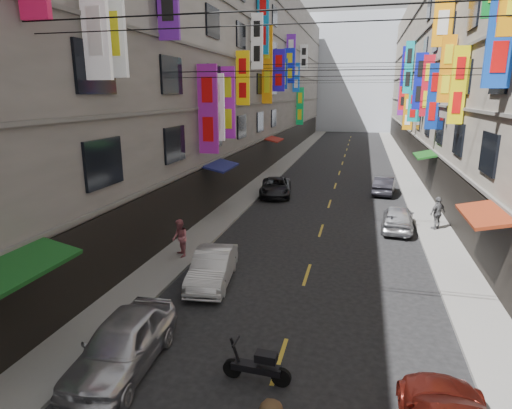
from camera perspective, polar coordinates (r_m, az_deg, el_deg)
The scene contains 18 objects.
sidewalk_left at distance 41.61m, azimuth 2.76°, elevation 4.66°, with size 2.00×90.00×0.12m, color slate.
sidewalk_right at distance 41.07m, azimuth 19.45°, elevation 3.72°, with size 2.00×90.00×0.12m, color slate.
building_row_left at distance 42.61m, azimuth -5.39°, elevation 17.57°, with size 10.14×90.00×19.00m.
building_row_right at distance 41.57m, azimuth 29.15°, elevation 15.96°, with size 10.14×90.00×19.00m.
haze_block at distance 90.34m, azimuth 13.19°, elevation 16.57°, with size 18.00×8.00×22.00m, color #ACB4C0.
shop_signage at distance 33.23m, azimuth 10.79°, elevation 17.88°, with size 14.00×55.00×12.25m.
street_awnings at distance 24.79m, azimuth 6.45°, elevation 4.76°, with size 13.99×35.20×0.41m.
overhead_cables at distance 28.35m, azimuth 10.57°, elevation 17.59°, with size 14.00×38.04×1.24m.
lane_markings at distance 37.96m, azimuth 10.81°, elevation 3.38°, with size 0.12×80.20×0.01m.
scooter_crossing at distance 11.62m, azimuth 0.23°, elevation -20.78°, with size 1.80×0.50×1.14m.
scooter_far_right at distance 23.73m, azimuth 17.48°, elevation -2.63°, with size 0.50×1.80×1.14m.
car_left_near at distance 12.44m, azimuth -17.37°, elevation -17.32°, with size 1.72×4.28×1.46m, color silver.
car_left_mid at distance 16.80m, azimuth -5.81°, elevation -8.34°, with size 1.38×3.97×1.31m, color silver.
car_left_far at distance 30.97m, azimuth 2.63°, elevation 2.34°, with size 2.13×4.63×1.29m, color black.
car_right_mid at distance 24.32m, azimuth 18.39°, elevation -1.69°, with size 1.62×4.03×1.37m, color silver.
car_right_far at distance 32.86m, azimuth 16.72°, elevation 2.46°, with size 1.37×3.94×1.30m, color #25242B.
pedestrian_lfar at distance 19.29m, azimuth -10.11°, elevation -4.44°, with size 0.82×0.56×1.69m, color #BF656E.
pedestrian_rfar at distance 24.76m, azimuth 23.05°, elevation -1.05°, with size 1.04×0.59×1.78m, color #57575A.
Camera 1 is at (1.84, 1.76, 7.15)m, focal length 30.00 mm.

